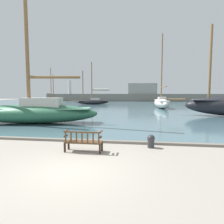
{
  "coord_description": "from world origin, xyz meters",
  "views": [
    {
      "loc": [
        2.23,
        -6.02,
        2.51
      ],
      "look_at": [
        -0.1,
        10.0,
        1.0
      ],
      "focal_mm": 32.0,
      "sensor_mm": 36.0,
      "label": 1
    }
  ],
  "objects_px": {
    "sailboat_centre_channel": "(93,101)",
    "sailboat_far_starboard": "(161,102)",
    "park_bench": "(83,141)",
    "sailboat_outer_port": "(33,110)",
    "mooring_bollard": "(151,141)",
    "sailboat_distant_harbor": "(51,101)"
  },
  "relations": [
    {
      "from": "sailboat_far_starboard",
      "to": "sailboat_outer_port",
      "type": "bearing_deg",
      "value": -122.39
    },
    {
      "from": "sailboat_centre_channel",
      "to": "sailboat_far_starboard",
      "type": "distance_m",
      "value": 16.85
    },
    {
      "from": "sailboat_centre_channel",
      "to": "sailboat_distant_harbor",
      "type": "bearing_deg",
      "value": 175.98
    },
    {
      "from": "park_bench",
      "to": "sailboat_far_starboard",
      "type": "height_order",
      "value": "sailboat_far_starboard"
    },
    {
      "from": "sailboat_outer_port",
      "to": "mooring_bollard",
      "type": "xyz_separation_m",
      "value": [
        9.26,
        -5.94,
        -0.83
      ]
    },
    {
      "from": "sailboat_distant_harbor",
      "to": "sailboat_outer_port",
      "type": "distance_m",
      "value": 31.57
    },
    {
      "from": "sailboat_centre_channel",
      "to": "mooring_bollard",
      "type": "bearing_deg",
      "value": -72.0
    },
    {
      "from": "sailboat_centre_channel",
      "to": "sailboat_far_starboard",
      "type": "height_order",
      "value": "sailboat_far_starboard"
    },
    {
      "from": "sailboat_centre_channel",
      "to": "mooring_bollard",
      "type": "height_order",
      "value": "sailboat_centre_channel"
    },
    {
      "from": "sailboat_distant_harbor",
      "to": "sailboat_outer_port",
      "type": "bearing_deg",
      "value": -67.44
    },
    {
      "from": "sailboat_far_starboard",
      "to": "mooring_bollard",
      "type": "bearing_deg",
      "value": -96.57
    },
    {
      "from": "park_bench",
      "to": "mooring_bollard",
      "type": "bearing_deg",
      "value": 20.4
    },
    {
      "from": "park_bench",
      "to": "sailboat_centre_channel",
      "type": "relative_size",
      "value": 0.17
    },
    {
      "from": "sailboat_centre_channel",
      "to": "park_bench",
      "type": "bearing_deg",
      "value": -76.9
    },
    {
      "from": "sailboat_outer_port",
      "to": "sailboat_centre_channel",
      "type": "distance_m",
      "value": 28.5
    },
    {
      "from": "sailboat_outer_port",
      "to": "mooring_bollard",
      "type": "height_order",
      "value": "sailboat_outer_port"
    },
    {
      "from": "park_bench",
      "to": "sailboat_outer_port",
      "type": "bearing_deg",
      "value": 132.07
    },
    {
      "from": "sailboat_distant_harbor",
      "to": "sailboat_outer_port",
      "type": "relative_size",
      "value": 0.59
    },
    {
      "from": "sailboat_outer_port",
      "to": "sailboat_centre_channel",
      "type": "relative_size",
      "value": 1.55
    },
    {
      "from": "park_bench",
      "to": "sailboat_distant_harbor",
      "type": "relative_size",
      "value": 0.19
    },
    {
      "from": "sailboat_outer_port",
      "to": "sailboat_far_starboard",
      "type": "relative_size",
      "value": 1.18
    },
    {
      "from": "sailboat_distant_harbor",
      "to": "sailboat_centre_channel",
      "type": "height_order",
      "value": "sailboat_centre_channel"
    }
  ]
}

